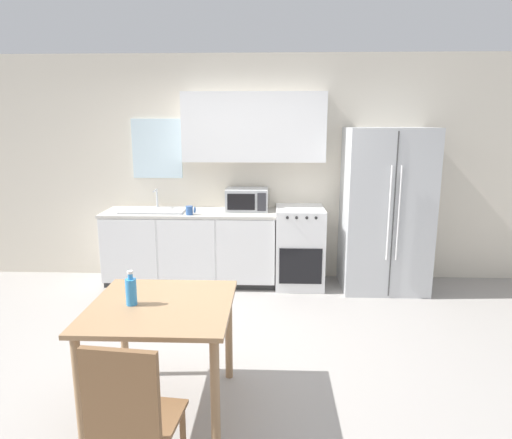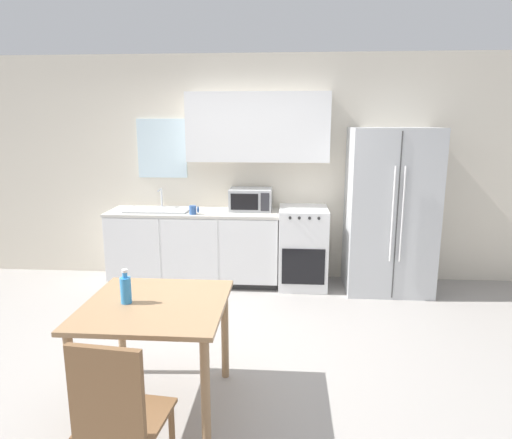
{
  "view_description": "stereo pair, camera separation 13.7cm",
  "coord_description": "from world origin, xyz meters",
  "px_view_note": "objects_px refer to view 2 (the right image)",
  "views": [
    {
      "loc": [
        0.46,
        -3.55,
        1.93
      ],
      "look_at": [
        0.31,
        0.5,
        1.05
      ],
      "focal_mm": 32.0,
      "sensor_mm": 36.0,
      "label": 1
    },
    {
      "loc": [
        0.6,
        -3.54,
        1.93
      ],
      "look_at": [
        0.31,
        0.5,
        1.05
      ],
      "focal_mm": 32.0,
      "sensor_mm": 36.0,
      "label": 2
    }
  ],
  "objects_px": {
    "oven_range": "(303,247)",
    "refrigerator": "(390,211)",
    "microwave": "(251,199)",
    "dining_table": "(156,319)",
    "dining_chair_near": "(117,413)",
    "drink_bottle": "(126,289)",
    "coffee_mug": "(193,210)"
  },
  "relations": [
    {
      "from": "refrigerator",
      "to": "dining_table",
      "type": "xyz_separation_m",
      "value": [
        -2.01,
        -2.42,
        -0.28
      ]
    },
    {
      "from": "microwave",
      "to": "coffee_mug",
      "type": "height_order",
      "value": "microwave"
    },
    {
      "from": "dining_table",
      "to": "dining_chair_near",
      "type": "bearing_deg",
      "value": -86.72
    },
    {
      "from": "refrigerator",
      "to": "dining_table",
      "type": "bearing_deg",
      "value": -129.76
    },
    {
      "from": "refrigerator",
      "to": "dining_chair_near",
      "type": "bearing_deg",
      "value": -121.06
    },
    {
      "from": "dining_table",
      "to": "drink_bottle",
      "type": "height_order",
      "value": "drink_bottle"
    },
    {
      "from": "dining_chair_near",
      "to": "oven_range",
      "type": "bearing_deg",
      "value": 79.35
    },
    {
      "from": "refrigerator",
      "to": "dining_table",
      "type": "height_order",
      "value": "refrigerator"
    },
    {
      "from": "microwave",
      "to": "coffee_mug",
      "type": "bearing_deg",
      "value": -155.61
    },
    {
      "from": "oven_range",
      "to": "refrigerator",
      "type": "height_order",
      "value": "refrigerator"
    },
    {
      "from": "oven_range",
      "to": "coffee_mug",
      "type": "bearing_deg",
      "value": -172.05
    },
    {
      "from": "coffee_mug",
      "to": "dining_table",
      "type": "relative_size",
      "value": 0.12
    },
    {
      "from": "microwave",
      "to": "dining_table",
      "type": "distance_m",
      "value": 2.64
    },
    {
      "from": "microwave",
      "to": "drink_bottle",
      "type": "height_order",
      "value": "microwave"
    },
    {
      "from": "coffee_mug",
      "to": "microwave",
      "type": "bearing_deg",
      "value": 24.39
    },
    {
      "from": "microwave",
      "to": "dining_table",
      "type": "height_order",
      "value": "microwave"
    },
    {
      "from": "coffee_mug",
      "to": "dining_table",
      "type": "xyz_separation_m",
      "value": [
        0.22,
        -2.29,
        -0.29
      ]
    },
    {
      "from": "microwave",
      "to": "drink_bottle",
      "type": "relative_size",
      "value": 2.16
    },
    {
      "from": "coffee_mug",
      "to": "dining_chair_near",
      "type": "height_order",
      "value": "coffee_mug"
    },
    {
      "from": "refrigerator",
      "to": "microwave",
      "type": "bearing_deg",
      "value": 174.28
    },
    {
      "from": "oven_range",
      "to": "refrigerator",
      "type": "bearing_deg",
      "value": -2.85
    },
    {
      "from": "coffee_mug",
      "to": "drink_bottle",
      "type": "xyz_separation_m",
      "value": [
        0.03,
        -2.31,
        -0.08
      ]
    },
    {
      "from": "oven_range",
      "to": "drink_bottle",
      "type": "bearing_deg",
      "value": -116.31
    },
    {
      "from": "oven_range",
      "to": "coffee_mug",
      "type": "distance_m",
      "value": 1.35
    },
    {
      "from": "microwave",
      "to": "dining_chair_near",
      "type": "relative_size",
      "value": 0.53
    },
    {
      "from": "refrigerator",
      "to": "drink_bottle",
      "type": "distance_m",
      "value": 3.28
    },
    {
      "from": "coffee_mug",
      "to": "dining_table",
      "type": "height_order",
      "value": "coffee_mug"
    },
    {
      "from": "oven_range",
      "to": "refrigerator",
      "type": "xyz_separation_m",
      "value": [
        0.97,
        -0.05,
        0.46
      ]
    },
    {
      "from": "coffee_mug",
      "to": "oven_range",
      "type": "bearing_deg",
      "value": 7.95
    },
    {
      "from": "refrigerator",
      "to": "drink_bottle",
      "type": "height_order",
      "value": "refrigerator"
    },
    {
      "from": "oven_range",
      "to": "microwave",
      "type": "height_order",
      "value": "microwave"
    },
    {
      "from": "refrigerator",
      "to": "drink_bottle",
      "type": "bearing_deg",
      "value": -132.08
    }
  ]
}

